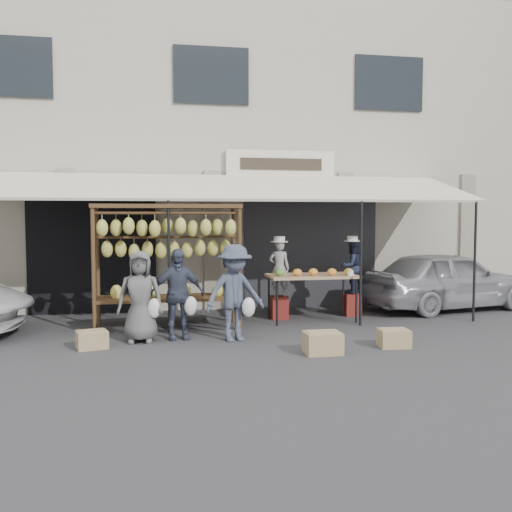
{
  "coord_description": "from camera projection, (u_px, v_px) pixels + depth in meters",
  "views": [
    {
      "loc": [
        -1.31,
        -8.78,
        2.02
      ],
      "look_at": [
        0.58,
        1.4,
        1.3
      ],
      "focal_mm": 40.0,
      "sensor_mm": 36.0,
      "label": 1
    }
  ],
  "objects": [
    {
      "name": "crate_near_a",
      "position": [
        323.0,
        343.0,
        8.39
      ],
      "size": [
        0.53,
        0.4,
        0.32
      ],
      "primitive_type": "cube",
      "rotation": [
        0.0,
        0.0,
        -0.0
      ],
      "color": "tan",
      "rests_on": "ground_plane"
    },
    {
      "name": "vendor_right",
      "position": [
        352.0,
        267.0,
        11.57
      ],
      "size": [
        0.63,
        0.56,
        1.1
      ],
      "primitive_type": "imported",
      "rotation": [
        0.0,
        0.0,
        3.44
      ],
      "color": "#1D2339",
      "rests_on": "stool_right"
    },
    {
      "name": "ground_plane",
      "position": [
        236.0,
        345.0,
        8.99
      ],
      "size": [
        90.0,
        90.0,
        0.0
      ],
      "primitive_type": "plane",
      "color": "#2D2D30"
    },
    {
      "name": "stool_right",
      "position": [
        352.0,
        304.0,
        11.63
      ],
      "size": [
        0.34,
        0.34,
        0.45
      ],
      "primitive_type": "cube",
      "rotation": [
        0.0,
        0.0,
        -0.06
      ],
      "color": "maroon",
      "rests_on": "ground_plane"
    },
    {
      "name": "customer_left",
      "position": [
        140.0,
        297.0,
        9.13
      ],
      "size": [
        0.75,
        0.52,
        1.48
      ],
      "primitive_type": "imported",
      "rotation": [
        0.0,
        0.0,
        -0.07
      ],
      "color": "#575655",
      "rests_on": "ground_plane"
    },
    {
      "name": "crate_far",
      "position": [
        92.0,
        340.0,
        8.72
      ],
      "size": [
        0.52,
        0.45,
        0.27
      ],
      "primitive_type": "cube",
      "rotation": [
        0.0,
        0.0,
        0.27
      ],
      "color": "tan",
      "rests_on": "ground_plane"
    },
    {
      "name": "produce_table",
      "position": [
        312.0,
        277.0,
        10.94
      ],
      "size": [
        1.7,
        0.9,
        1.04
      ],
      "color": "tan",
      "rests_on": "ground_plane"
    },
    {
      "name": "customer_right",
      "position": [
        235.0,
        293.0,
        9.23
      ],
      "size": [
        1.14,
        0.85,
        1.57
      ],
      "primitive_type": "imported",
      "rotation": [
        0.0,
        0.0,
        0.3
      ],
      "color": "#41475A",
      "rests_on": "ground_plane"
    },
    {
      "name": "sedan",
      "position": [
        448.0,
        280.0,
        12.33
      ],
      "size": [
        4.01,
        2.22,
        1.29
      ],
      "primitive_type": "imported",
      "rotation": [
        0.0,
        0.0,
        1.76
      ],
      "color": "#96969B",
      "rests_on": "ground_plane"
    },
    {
      "name": "customer_mid",
      "position": [
        177.0,
        294.0,
        9.36
      ],
      "size": [
        0.91,
        0.46,
        1.5
      ],
      "primitive_type": "imported",
      "rotation": [
        0.0,
        0.0,
        0.11
      ],
      "color": "#3C4358",
      "rests_on": "ground_plane"
    },
    {
      "name": "awning",
      "position": [
        219.0,
        188.0,
        11.05
      ],
      "size": [
        10.0,
        2.35,
        2.92
      ],
      "color": "beige",
      "rests_on": "ground_plane"
    },
    {
      "name": "stool_left",
      "position": [
        279.0,
        307.0,
        11.25
      ],
      "size": [
        0.34,
        0.34,
        0.45
      ],
      "primitive_type": "cube",
      "rotation": [
        0.0,
        0.0,
        -0.05
      ],
      "color": "maroon",
      "rests_on": "ground_plane"
    },
    {
      "name": "vendor_left",
      "position": [
        279.0,
        268.0,
        11.19
      ],
      "size": [
        0.46,
        0.37,
        1.1
      ],
      "primitive_type": "imported",
      "rotation": [
        0.0,
        0.0,
        2.84
      ],
      "color": "gray",
      "rests_on": "stool_left"
    },
    {
      "name": "crate_near_b",
      "position": [
        394.0,
        338.0,
        8.81
      ],
      "size": [
        0.49,
        0.39,
        0.28
      ],
      "primitive_type": "cube",
      "rotation": [
        0.0,
        0.0,
        -0.09
      ],
      "color": "tan",
      "rests_on": "ground_plane"
    },
    {
      "name": "banana_rack",
      "position": [
        167.0,
        241.0,
        10.14
      ],
      "size": [
        2.6,
        0.9,
        2.24
      ],
      "color": "#332313",
      "rests_on": "ground_plane"
    },
    {
      "name": "shophouse",
      "position": [
        200.0,
        155.0,
        15.11
      ],
      "size": [
        24.0,
        6.15,
        7.3
      ],
      "color": "#B5AE9F",
      "rests_on": "ground_plane"
    }
  ]
}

